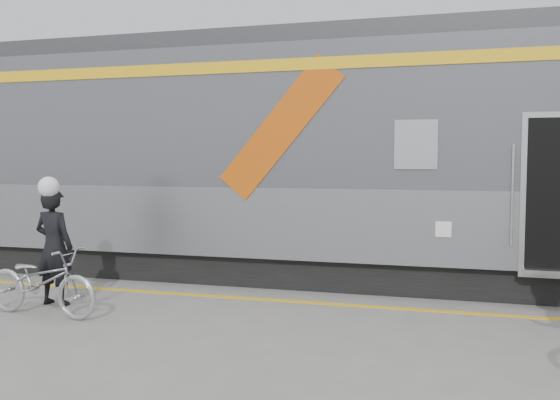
% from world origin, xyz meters
% --- Properties ---
extents(ground, '(90.00, 90.00, 0.00)m').
position_xyz_m(ground, '(0.00, 0.00, 0.00)').
color(ground, slate).
rests_on(ground, ground).
extents(train, '(24.00, 3.17, 4.10)m').
position_xyz_m(train, '(0.85, 4.19, 2.05)').
color(train, black).
rests_on(train, ground).
extents(safety_strip, '(24.00, 0.12, 0.01)m').
position_xyz_m(safety_strip, '(0.00, 2.15, 0.00)').
color(safety_strip, '#EBB214').
rests_on(safety_strip, ground).
extents(man, '(0.63, 0.44, 1.64)m').
position_xyz_m(man, '(-3.80, 1.08, 0.82)').
color(man, black).
rests_on(man, ground).
extents(bicycle_left, '(1.77, 0.74, 0.90)m').
position_xyz_m(bicycle_left, '(-3.60, 0.53, 0.45)').
color(bicycle_left, '#AEB1B6').
rests_on(bicycle_left, ground).
extents(helmet_man, '(0.28, 0.28, 0.28)m').
position_xyz_m(helmet_man, '(-3.80, 1.08, 1.78)').
color(helmet_man, white).
rests_on(helmet_man, man).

